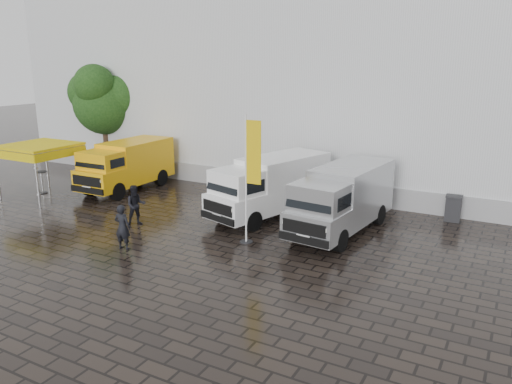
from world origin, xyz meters
TOP-DOWN VIEW (x-y plane):
  - ground at (0.00, 0.00)m, footprint 120.00×120.00m
  - exhibition_hall at (2.00, 16.00)m, footprint 44.00×16.00m
  - hall_plinth at (2.00, 7.95)m, footprint 44.00×0.15m
  - van_yellow at (-8.99, 4.64)m, footprint 2.21×5.59m
  - van_white at (-0.17, 4.17)m, footprint 3.65×6.40m
  - van_silver at (3.35, 3.65)m, footprint 2.68×6.30m
  - canopy_tent at (-11.81, 1.56)m, footprint 3.13×3.13m
  - flagpole at (0.73, 0.80)m, footprint 0.88×0.50m
  - tree at (-13.84, 8.27)m, footprint 3.79×3.92m
  - cocktail_table at (-12.43, 2.00)m, footprint 0.60×0.60m
  - wheelie_bin at (7.13, 7.42)m, footprint 0.73×0.73m
  - person_front at (-3.10, -1.98)m, footprint 0.68×0.51m
  - person_tent at (-4.59, 0.42)m, footprint 1.04×1.06m

SIDE VIEW (x-z plane):
  - ground at x=0.00m, z-range 0.00..0.00m
  - hall_plinth at x=2.00m, z-range 0.00..1.00m
  - wheelie_bin at x=7.13m, z-range 0.00..1.13m
  - cocktail_table at x=-12.43m, z-range 0.00..1.16m
  - person_front at x=-3.10m, z-range 0.00..1.71m
  - person_tent at x=-4.59m, z-range 0.00..1.72m
  - van_yellow at x=-8.99m, z-range 0.00..2.57m
  - van_white at x=-0.17m, z-range 0.00..2.63m
  - van_silver at x=3.35m, z-range 0.00..2.65m
  - canopy_tent at x=-11.81m, z-range 1.18..3.89m
  - flagpole at x=0.73m, z-range 0.28..5.18m
  - tree at x=-13.84m, z-range 0.97..7.77m
  - exhibition_hall at x=2.00m, z-range 0.00..12.00m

